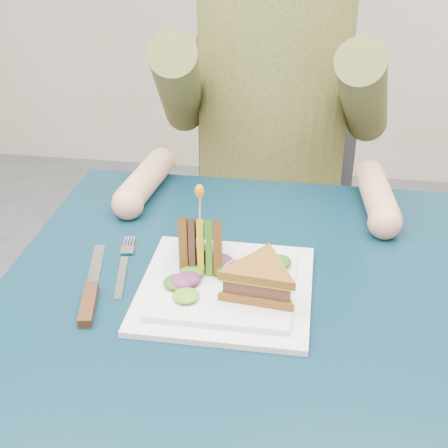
% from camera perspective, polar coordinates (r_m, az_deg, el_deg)
% --- Properties ---
extents(table, '(0.75, 0.75, 0.73)m').
position_cam_1_polar(table, '(1.03, 1.36, -9.09)').
color(table, black).
rests_on(table, ground).
extents(chair, '(0.42, 0.40, 0.93)m').
position_cam_1_polar(chair, '(1.65, 4.35, 2.47)').
color(chair, '#47474C').
rests_on(chair, ground).
extents(diner, '(0.54, 0.59, 0.74)m').
position_cam_1_polar(diner, '(1.41, 4.54, 14.01)').
color(diner, brown).
rests_on(diner, chair).
extents(plate, '(0.26, 0.26, 0.02)m').
position_cam_1_polar(plate, '(0.96, 0.14, -5.75)').
color(plate, white).
rests_on(plate, table).
extents(sandwich_flat, '(0.14, 0.14, 0.05)m').
position_cam_1_polar(sandwich_flat, '(0.91, 3.35, -5.09)').
color(sandwich_flat, brown).
rests_on(sandwich_flat, plate).
extents(sandwich_upright, '(0.09, 0.15, 0.15)m').
position_cam_1_polar(sandwich_upright, '(0.97, -2.15, -1.82)').
color(sandwich_upright, brown).
rests_on(sandwich_upright, plate).
extents(fork, '(0.05, 0.18, 0.01)m').
position_cam_1_polar(fork, '(1.02, -9.17, -3.92)').
color(fork, silver).
rests_on(fork, table).
extents(knife, '(0.07, 0.22, 0.02)m').
position_cam_1_polar(knife, '(0.96, -12.16, -6.50)').
color(knife, silver).
rests_on(knife, table).
extents(toothpick, '(0.01, 0.01, 0.06)m').
position_cam_1_polar(toothpick, '(0.94, -2.22, 1.49)').
color(toothpick, tan).
rests_on(toothpick, sandwich_upright).
extents(toothpick_frill, '(0.01, 0.01, 0.02)m').
position_cam_1_polar(toothpick_frill, '(0.93, -2.25, 3.01)').
color(toothpick_frill, orange).
rests_on(toothpick_frill, sandwich_upright).
extents(lettuce_spill, '(0.15, 0.13, 0.02)m').
position_cam_1_polar(lettuce_spill, '(0.95, 0.53, -4.39)').
color(lettuce_spill, '#337A14').
rests_on(lettuce_spill, plate).
extents(onion_ring, '(0.04, 0.04, 0.02)m').
position_cam_1_polar(onion_ring, '(0.94, 1.09, -4.36)').
color(onion_ring, '#9E4C7A').
rests_on(onion_ring, plate).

